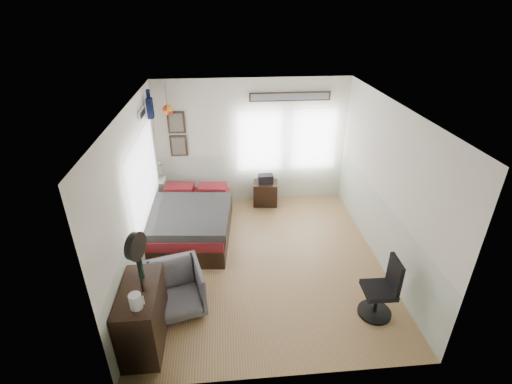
# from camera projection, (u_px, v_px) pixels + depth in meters

# --- Properties ---
(ground_plane) EXTENTS (4.00, 4.50, 0.01)m
(ground_plane) POSITION_uv_depth(u_px,v_px,m) (264.00, 261.00, 6.49)
(ground_plane) COLOR olive
(room_shell) EXTENTS (4.02, 4.52, 2.71)m
(room_shell) POSITION_uv_depth(u_px,v_px,m) (259.00, 173.00, 5.90)
(room_shell) COLOR silver
(room_shell) RESTS_ON ground_plane
(wall_decor) EXTENTS (3.55, 1.32, 1.44)m
(wall_decor) POSITION_uv_depth(u_px,v_px,m) (197.00, 113.00, 7.15)
(wall_decor) COLOR #372417
(wall_decor) RESTS_ON room_shell
(bed) EXTENTS (1.64, 2.19, 0.66)m
(bed) POSITION_uv_depth(u_px,v_px,m) (191.00, 221.00, 7.02)
(bed) COLOR black
(bed) RESTS_ON ground_plane
(dresser) EXTENTS (0.48, 1.00, 0.90)m
(dresser) POSITION_uv_depth(u_px,v_px,m) (143.00, 316.00, 4.76)
(dresser) COLOR black
(dresser) RESTS_ON ground_plane
(armchair) EXTENTS (0.94, 0.96, 0.72)m
(armchair) POSITION_uv_depth(u_px,v_px,m) (175.00, 289.00, 5.33)
(armchair) COLOR slate
(armchair) RESTS_ON ground_plane
(nightstand) EXTENTS (0.56, 0.47, 0.52)m
(nightstand) POSITION_uv_depth(u_px,v_px,m) (265.00, 193.00, 8.16)
(nightstand) COLOR black
(nightstand) RESTS_ON ground_plane
(task_chair) EXTENTS (0.48, 0.48, 0.96)m
(task_chair) POSITION_uv_depth(u_px,v_px,m) (382.00, 293.00, 5.22)
(task_chair) COLOR black
(task_chair) RESTS_ON ground_plane
(kettle) EXTENTS (0.17, 0.15, 0.19)m
(kettle) POSITION_uv_depth(u_px,v_px,m) (136.00, 301.00, 4.25)
(kettle) COLOR silver
(kettle) RESTS_ON dresser
(bottle) EXTENTS (0.08, 0.08, 0.30)m
(bottle) POSITION_uv_depth(u_px,v_px,m) (140.00, 268.00, 4.68)
(bottle) COLOR black
(bottle) RESTS_ON dresser
(stand_fan) EXTENTS (0.20, 0.34, 0.85)m
(stand_fan) POSITION_uv_depth(u_px,v_px,m) (136.00, 247.00, 4.23)
(stand_fan) COLOR black
(stand_fan) RESTS_ON dresser
(black_bag) EXTENTS (0.32, 0.21, 0.18)m
(black_bag) POSITION_uv_depth(u_px,v_px,m) (266.00, 179.00, 8.00)
(black_bag) COLOR black
(black_bag) RESTS_ON nightstand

